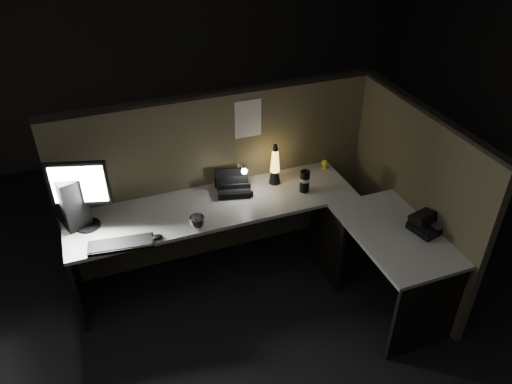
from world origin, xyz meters
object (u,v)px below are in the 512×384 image
object	(u,v)px
desk_phone	(427,222)
lava_lamp	(275,167)
monitor	(79,189)
keyboard	(121,244)
pc_tower	(66,196)

from	to	relation	value
desk_phone	lava_lamp	bearing A→B (deg)	117.02
monitor	keyboard	world-z (taller)	monitor
lava_lamp	desk_phone	xyz separation A→B (m)	(0.81, -0.97, -0.10)
keyboard	pc_tower	bearing A→B (deg)	130.56
monitor	lava_lamp	world-z (taller)	monitor
pc_tower	desk_phone	bearing A→B (deg)	-42.78
monitor	desk_phone	size ratio (longest dim) A/B	1.91
pc_tower	lava_lamp	world-z (taller)	pc_tower
lava_lamp	desk_phone	distance (m)	1.27
monitor	lava_lamp	size ratio (longest dim) A/B	1.50
pc_tower	keyboard	size ratio (longest dim) A/B	0.89
lava_lamp	pc_tower	bearing A→B (deg)	177.08
lava_lamp	desk_phone	bearing A→B (deg)	-49.93
pc_tower	keyboard	bearing A→B (deg)	-76.01
pc_tower	monitor	bearing A→B (deg)	-71.80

